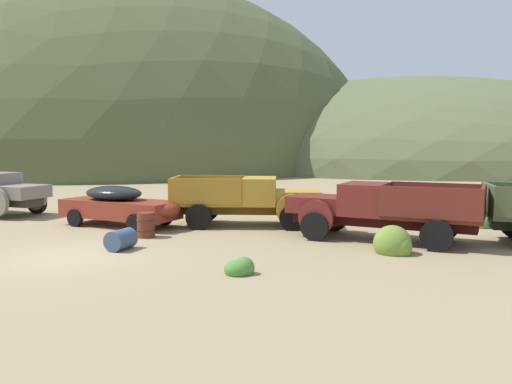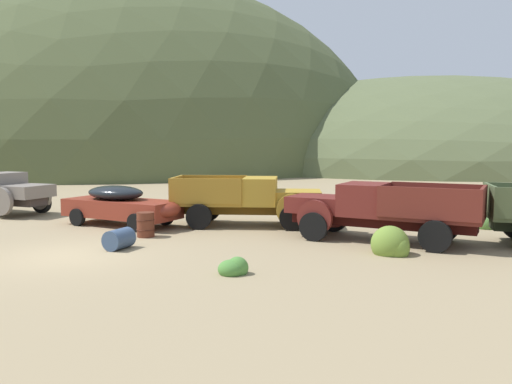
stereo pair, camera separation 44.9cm
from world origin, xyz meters
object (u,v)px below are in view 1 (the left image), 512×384
Objects in this scene: truck_oxblood at (369,209)px; oil_drum_tipped at (121,240)px; oil_drum_spare at (146,225)px; car_rust_red at (123,205)px; truck_mustard at (256,200)px.

truck_oxblood reaches higher than oil_drum_tipped.
oil_drum_tipped is (0.11, -2.06, -0.12)m from oil_drum_spare.
truck_oxblood is (9.34, -0.77, 0.20)m from car_rust_red.
truck_mustard reaches higher than car_rust_red.
truck_oxblood is 6.70× the size of oil_drum_tipped.
oil_drum_spare is at bearing -32.40° from car_rust_red.
truck_mustard is at bearing -10.78° from truck_oxblood.
oil_drum_spare reaches higher than oil_drum_tipped.
truck_oxblood reaches higher than car_rust_red.
oil_drum_spare is 2.07m from oil_drum_tipped.
oil_drum_spare is at bearing 92.92° from oil_drum_tipped.
truck_oxblood is at bearing -34.07° from truck_mustard.
car_rust_red is 6.18× the size of oil_drum_spare.
car_rust_red is 5.42× the size of oil_drum_tipped.
car_rust_red reaches higher than oil_drum_spare.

